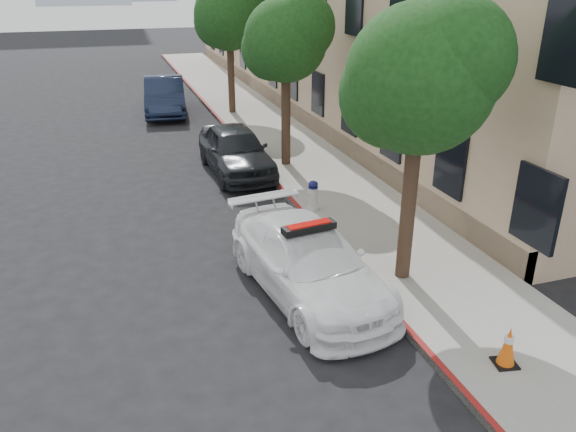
% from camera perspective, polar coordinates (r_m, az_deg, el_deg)
% --- Properties ---
extents(ground, '(120.00, 120.00, 0.00)m').
position_cam_1_polar(ground, '(12.94, -4.26, -4.40)').
color(ground, black).
rests_on(ground, ground).
extents(sidewalk, '(3.20, 50.00, 0.15)m').
position_cam_1_polar(sidewalk, '(22.83, -1.65, 8.34)').
color(sidewalk, gray).
rests_on(sidewalk, ground).
extents(curb_strip, '(0.12, 50.00, 0.15)m').
position_cam_1_polar(curb_strip, '(22.46, -5.45, 7.98)').
color(curb_strip, maroon).
rests_on(curb_strip, ground).
extents(tree_near, '(2.92, 2.82, 5.62)m').
position_cam_1_polar(tree_near, '(10.83, 13.46, 13.48)').
color(tree_near, black).
rests_on(tree_near, sidewalk).
extents(tree_mid, '(2.77, 2.64, 5.43)m').
position_cam_1_polar(tree_mid, '(18.10, -0.12, 17.53)').
color(tree_mid, black).
rests_on(tree_mid, sidewalk).
extents(tree_far, '(3.10, 3.00, 5.81)m').
position_cam_1_polar(tree_far, '(25.79, -5.97, 19.70)').
color(tree_far, black).
rests_on(tree_far, sidewalk).
extents(police_car, '(2.57, 5.05, 1.55)m').
position_cam_1_polar(police_car, '(11.31, 2.09, -4.69)').
color(police_car, white).
rests_on(police_car, ground).
extents(parked_car_mid, '(1.94, 4.56, 1.54)m').
position_cam_1_polar(parked_car_mid, '(18.35, -5.35, 6.70)').
color(parked_car_mid, black).
rests_on(parked_car_mid, ground).
extents(parked_car_far, '(2.28, 5.17, 1.65)m').
position_cam_1_polar(parked_car_far, '(27.08, -12.41, 11.85)').
color(parked_car_far, '#151D36').
rests_on(parked_car_far, ground).
extents(fire_hydrant, '(0.35, 0.32, 0.83)m').
position_cam_1_polar(fire_hydrant, '(15.03, 2.56, 2.06)').
color(fire_hydrant, silver).
rests_on(fire_hydrant, sidewalk).
extents(traffic_cone, '(0.43, 0.43, 0.71)m').
position_cam_1_polar(traffic_cone, '(9.95, 21.44, -12.22)').
color(traffic_cone, black).
rests_on(traffic_cone, sidewalk).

